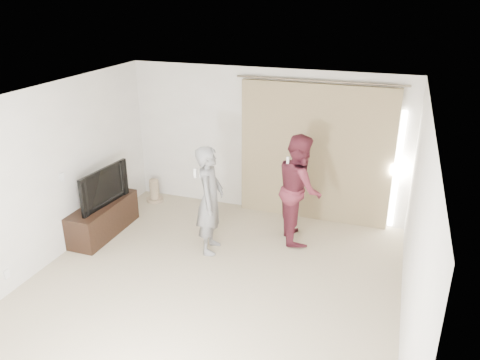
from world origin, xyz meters
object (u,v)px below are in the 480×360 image
tv_console (103,218)px  tv (99,186)px  person_man (210,200)px  person_woman (299,188)px

tv_console → tv: (0.00, 0.00, 0.59)m
person_man → person_woman: bearing=34.3°
tv_console → person_woman: 3.28m
person_man → tv: bearing=-177.3°
tv → person_woman: (3.09, 0.90, 0.03)m
tv → person_woman: person_woman is taller
tv → person_woman: 3.22m
tv_console → tv: 0.59m
tv → person_man: bearing=-81.5°
person_man → person_woman: person_woman is taller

